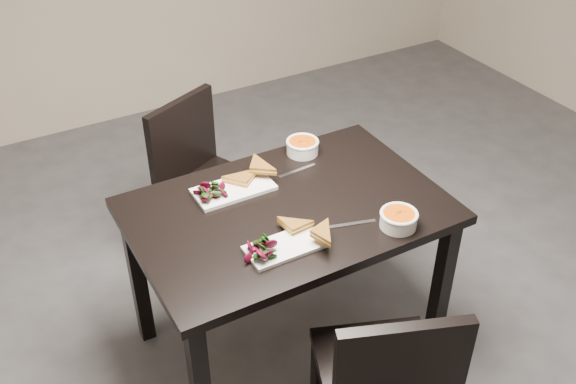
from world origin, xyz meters
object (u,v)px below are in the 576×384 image
object	(u,v)px
table	(288,227)
plate_far	(234,189)
chair_near	(386,378)
soup_bowl_far	(302,146)
plate_near	(285,246)
soup_bowl_near	(399,218)
chair_far	(202,174)

from	to	relation	value
table	plate_far	distance (m)	0.26
table	chair_near	xyz separation A→B (m)	(-0.01, -0.68, -0.17)
chair_near	plate_far	xyz separation A→B (m)	(-0.13, 0.88, 0.27)
plate_far	soup_bowl_far	xyz separation A→B (m)	(0.38, 0.11, 0.03)
soup_bowl_far	table	bearing A→B (deg)	-128.33
plate_near	soup_bowl_far	distance (m)	0.64
soup_bowl_near	plate_far	bearing A→B (deg)	130.80
plate_near	soup_bowl_far	bearing A→B (deg)	54.24
table	soup_bowl_near	bearing A→B (deg)	-45.66
chair_near	plate_near	distance (m)	0.56
chair_far	plate_far	xyz separation A→B (m)	(-0.08, -0.55, 0.27)
chair_far	plate_near	world-z (taller)	chair_far
soup_bowl_far	plate_far	bearing A→B (deg)	-163.76
plate_far	soup_bowl_far	distance (m)	0.40
chair_near	soup_bowl_far	xyz separation A→B (m)	(0.25, 0.99, 0.30)
plate_near	chair_far	bearing A→B (deg)	85.92
table	plate_far	bearing A→B (deg)	124.57
chair_near	soup_bowl_near	world-z (taller)	chair_near
chair_near	plate_near	bearing A→B (deg)	125.27
table	soup_bowl_far	distance (m)	0.42
chair_far	plate_near	size ratio (longest dim) A/B	3.01
plate_far	chair_near	bearing A→B (deg)	-81.58
plate_near	plate_far	xyz separation A→B (m)	(-0.01, 0.41, 0.00)
chair_near	plate_near	world-z (taller)	chair_near
table	chair_near	distance (m)	0.70
chair_near	soup_bowl_near	distance (m)	0.57
table	chair_near	world-z (taller)	chair_near
plate_near	soup_bowl_near	distance (m)	0.44
chair_far	soup_bowl_far	bearing A→B (deg)	-79.78
soup_bowl_far	chair_near	bearing A→B (deg)	-104.17
plate_near	table	bearing A→B (deg)	58.38
soup_bowl_near	soup_bowl_far	distance (m)	0.62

